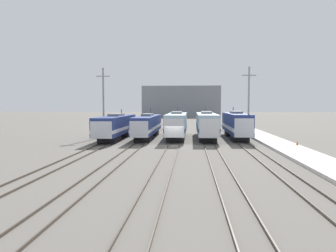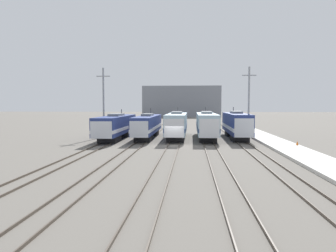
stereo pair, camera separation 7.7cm
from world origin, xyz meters
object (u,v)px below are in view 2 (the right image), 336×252
Objects in this scene: locomotive_center_left at (147,126)px; traffic_cone at (297,143)px; locomotive_center at (177,125)px; locomotive_far_right at (236,125)px; catenary_tower_left at (104,101)px; locomotive_far_left at (116,126)px; catenary_tower_right at (249,101)px; locomotive_center_right at (207,125)px.

traffic_cone is at bearing -26.02° from locomotive_center_left.
locomotive_far_right is at bearing 2.48° from locomotive_center.
catenary_tower_left is at bearing 157.54° from traffic_cone.
locomotive_far_left is at bearing -49.88° from catenary_tower_left.
locomotive_far_right is 4.35m from catenary_tower_right.
locomotive_far_left is 1.02× the size of locomotive_center.
locomotive_center is (9.35, 1.78, 0.15)m from locomotive_far_left.
locomotive_far_left is 0.98× the size of locomotive_center_left.
catenary_tower_right reaches higher than locomotive_far_right.
catenary_tower_left is at bearing 168.12° from locomotive_center_left.
catenary_tower_left reaches higher than locomotive_center_right.
traffic_cone is (15.45, -9.90, -1.62)m from locomotive_center.
traffic_cone is (4.07, -11.39, -5.33)m from catenary_tower_right.
locomotive_center_left is 1.56× the size of catenary_tower_right.
catenary_tower_right is 13.22m from traffic_cone.
locomotive_center is 1.50× the size of catenary_tower_right.
locomotive_far_right is 1.43× the size of catenary_tower_left.
locomotive_far_right reaches higher than locomotive_far_left.
locomotive_center is 0.97× the size of locomotive_center_right.
locomotive_far_right is (9.35, 0.40, 0.03)m from locomotive_center.
catenary_tower_right is (2.04, 1.08, 3.69)m from locomotive_far_right.
catenary_tower_right is at bearing 109.65° from traffic_cone.
locomotive_center is 4.67m from locomotive_center_right.
locomotive_far_right is at bearing 4.59° from locomotive_center_right.
catenary_tower_right is (11.38, 1.49, 3.71)m from locomotive_center.
traffic_cone is at bearing -32.66° from locomotive_center.
catenary_tower_right is (20.73, 3.27, 3.87)m from locomotive_far_left.
catenary_tower_right reaches higher than locomotive_far_left.
locomotive_far_right reaches higher than locomotive_center.
locomotive_far_right is 31.54× the size of traffic_cone.
catenary_tower_right is at bearing 0.00° from catenary_tower_left.
locomotive_far_left is at bearing -173.32° from locomotive_far_right.
locomotive_center is at bearing -172.56° from catenary_tower_right.
catenary_tower_left is (-21.45, 1.08, 3.69)m from locomotive_far_right.
catenary_tower_right reaches higher than locomotive_center_left.
catenary_tower_right is at bearing 12.25° from locomotive_center_right.
locomotive_far_left is 33.68× the size of traffic_cone.
catenary_tower_right is (23.48, 0.00, 0.00)m from catenary_tower_left.
traffic_cone is at bearing -22.46° from catenary_tower_left.
locomotive_center_left is 1.56× the size of catenary_tower_left.
locomotive_center_right is 17.24m from catenary_tower_left.
catenary_tower_left is (-2.75, 3.27, 3.87)m from locomotive_far_left.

